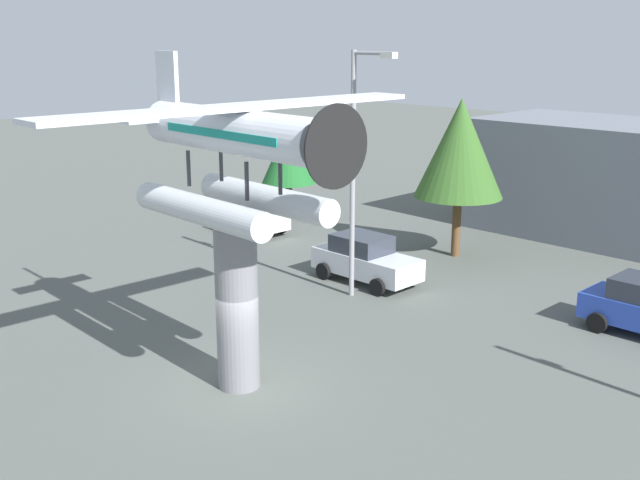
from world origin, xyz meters
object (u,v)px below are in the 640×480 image
at_px(display_pedestal, 237,304).
at_px(car_near_white, 246,213).
at_px(floatplane_monument, 236,152).
at_px(tree_east, 460,148).
at_px(tree_west, 288,154).
at_px(car_mid_silver, 365,259).
at_px(streetlight_primary, 357,159).

relative_size(display_pedestal, car_near_white, 1.08).
height_order(floatplane_monument, tree_east, floatplane_monument).
distance_m(floatplane_monument, car_near_white, 17.48).
distance_m(floatplane_monument, tree_west, 20.59).
relative_size(car_near_white, tree_east, 0.64).
bearing_deg(tree_east, tree_west, 177.87).
xyz_separation_m(car_mid_silver, tree_west, (-10.41, 5.68, 2.23)).
bearing_deg(car_near_white, floatplane_monument, -39.89).
distance_m(display_pedestal, tree_east, 14.78).
relative_size(car_mid_silver, tree_west, 0.90).
bearing_deg(tree_west, floatplane_monument, -45.99).
height_order(display_pedestal, car_mid_silver, display_pedestal).
distance_m(floatplane_monument, car_mid_silver, 11.07).
height_order(display_pedestal, car_near_white, display_pedestal).
bearing_deg(car_near_white, display_pedestal, -40.17).
relative_size(car_mid_silver, tree_east, 0.64).
height_order(display_pedestal, tree_west, tree_west).
height_order(floatplane_monument, streetlight_primary, floatplane_monument).
relative_size(floatplane_monument, tree_west, 2.23).
height_order(display_pedestal, floatplane_monument, floatplane_monument).
xyz_separation_m(floatplane_monument, car_near_white, (-12.77, 10.67, -5.34)).
relative_size(car_mid_silver, streetlight_primary, 0.50).
bearing_deg(tree_east, floatplane_monument, -76.50).
xyz_separation_m(car_near_white, car_mid_silver, (9.03, -1.72, 0.00)).
xyz_separation_m(streetlight_primary, tree_east, (-0.57, 6.79, -0.37)).
relative_size(floatplane_monument, tree_east, 1.60).
distance_m(display_pedestal, car_near_white, 16.59).
relative_size(display_pedestal, streetlight_primary, 0.54).
xyz_separation_m(car_mid_silver, tree_east, (0.32, 5.28, 3.63)).
xyz_separation_m(floatplane_monument, streetlight_primary, (-2.85, 7.45, -1.34)).
distance_m(car_mid_silver, tree_east, 6.42).
height_order(floatplane_monument, car_mid_silver, floatplane_monument).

